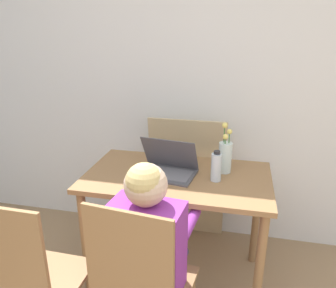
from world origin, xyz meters
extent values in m
cube|color=white|center=(0.00, 2.23, 1.25)|extent=(6.40, 0.05, 2.50)
cube|color=olive|center=(-0.12, 1.61, 0.74)|extent=(1.11, 0.64, 0.03)
cylinder|color=olive|center=(-0.62, 1.34, 0.36)|extent=(0.05, 0.05, 0.73)
cylinder|color=olive|center=(0.39, 1.34, 0.36)|extent=(0.05, 0.05, 0.73)
cylinder|color=olive|center=(-0.62, 1.88, 0.36)|extent=(0.05, 0.05, 0.73)
cylinder|color=olive|center=(0.39, 1.88, 0.36)|extent=(0.05, 0.05, 0.73)
cube|color=olive|center=(-0.14, 1.03, 0.43)|extent=(0.44, 0.44, 0.02)
cube|color=olive|center=(-0.16, 0.84, 0.70)|extent=(0.38, 0.06, 0.51)
cube|color=olive|center=(-0.66, 0.95, 0.43)|extent=(0.41, 0.41, 0.02)
cube|color=olive|center=(-0.66, 0.76, 0.70)|extent=(0.38, 0.02, 0.51)
cylinder|color=olive|center=(-0.83, 1.13, 0.21)|extent=(0.04, 0.04, 0.42)
cube|color=purple|center=(-0.14, 1.03, 0.66)|extent=(0.35, 0.22, 0.44)
sphere|color=beige|center=(-0.14, 1.03, 0.97)|extent=(0.19, 0.19, 0.19)
sphere|color=#D8BC72|center=(-0.14, 1.02, 1.00)|extent=(0.16, 0.16, 0.16)
cylinder|color=navy|center=(-0.05, 1.16, 0.46)|extent=(0.12, 0.29, 0.09)
cylinder|color=navy|center=(-0.20, 1.18, 0.46)|extent=(0.12, 0.29, 0.09)
cylinder|color=navy|center=(-0.04, 1.30, 0.22)|extent=(0.08, 0.08, 0.44)
cylinder|color=navy|center=(-0.18, 1.32, 0.22)|extent=(0.08, 0.08, 0.44)
cylinder|color=purple|center=(0.02, 1.23, 0.68)|extent=(0.08, 0.24, 0.06)
cylinder|color=purple|center=(-0.25, 1.26, 0.68)|extent=(0.08, 0.24, 0.06)
cube|color=#4C4C51|center=(-0.18, 1.60, 0.76)|extent=(0.37, 0.28, 0.01)
cube|color=slate|center=(-0.18, 1.60, 0.77)|extent=(0.32, 0.20, 0.00)
cube|color=#4C4C51|center=(-0.18, 1.66, 0.87)|extent=(0.35, 0.16, 0.21)
cube|color=#19284C|center=(-0.18, 1.67, 0.87)|extent=(0.32, 0.14, 0.19)
cylinder|color=silver|center=(0.15, 1.72, 0.85)|extent=(0.08, 0.08, 0.19)
cylinder|color=#3D7A38|center=(0.17, 1.73, 0.90)|extent=(0.01, 0.01, 0.22)
sphere|color=#EFDB66|center=(0.17, 1.73, 1.01)|extent=(0.03, 0.03, 0.03)
cylinder|color=#3D7A38|center=(0.14, 1.73, 0.92)|extent=(0.01, 0.01, 0.26)
sphere|color=#EFDB66|center=(0.14, 1.73, 1.05)|extent=(0.03, 0.03, 0.03)
cylinder|color=#3D7A38|center=(0.15, 1.70, 0.89)|extent=(0.01, 0.01, 0.20)
sphere|color=#EFDB66|center=(0.15, 1.70, 0.99)|extent=(0.03, 0.03, 0.03)
cylinder|color=silver|center=(0.11, 1.59, 0.84)|extent=(0.06, 0.06, 0.16)
cylinder|color=#262628|center=(0.11, 1.59, 0.93)|extent=(0.04, 0.04, 0.02)
cube|color=tan|center=(-0.13, 2.10, 0.49)|extent=(0.57, 0.15, 0.99)
camera|label=1|loc=(0.22, -0.15, 1.60)|focal=35.00mm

